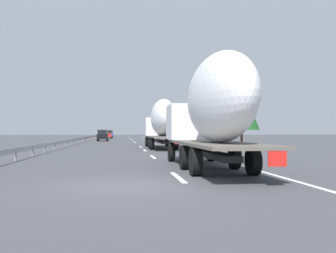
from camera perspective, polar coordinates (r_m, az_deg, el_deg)
name	(u,v)px	position (r m, az deg, el deg)	size (l,w,h in m)	color
ground_plane	(123,144)	(51.58, -6.73, -2.54)	(260.00, 260.00, 0.00)	#424247
lane_stripe_0	(178,177)	(13.80, 1.49, -7.56)	(3.20, 0.20, 0.01)	white
lane_stripe_1	(153,157)	(24.53, -2.25, -4.56)	(3.20, 0.20, 0.01)	white
lane_stripe_2	(145,150)	(33.11, -3.48, -3.56)	(3.20, 0.20, 0.01)	white
lane_stripe_3	(141,147)	(40.21, -4.10, -3.06)	(3.20, 0.20, 0.01)	white
lane_stripe_4	(135,142)	(56.21, -4.91, -2.39)	(3.20, 0.20, 0.01)	white
lane_stripe_5	(134,142)	(61.48, -5.09, -2.25)	(3.20, 0.20, 0.01)	white
lane_stripe_6	(132,140)	(74.00, -5.41, -1.99)	(3.20, 0.20, 0.01)	white
lane_stripe_7	(132,139)	(76.81, -5.47, -1.94)	(3.20, 0.20, 0.01)	white
lane_stripe_8	(129,138)	(96.94, -5.78, -1.68)	(3.20, 0.20, 0.01)	white
lane_stripe_9	(130,138)	(88.22, -5.66, -1.78)	(3.20, 0.20, 0.01)	white
edge_line_right	(160,142)	(56.87, -1.20, -2.37)	(110.00, 0.20, 0.01)	white
truck_lead	(162,121)	(36.30, -0.93, 0.78)	(13.24, 2.55, 4.61)	silver
truck_trailing	(212,108)	(16.24, 6.64, 2.76)	(12.45, 2.55, 4.71)	silver
car_black_suv	(103,135)	(64.99, -9.71, -1.32)	(4.44, 1.77, 1.89)	black
car_blue_sedan	(110,134)	(104.72, -8.68, -1.08)	(4.63, 1.75, 1.92)	#28479E
car_red_compact	(107,134)	(88.62, -9.01, -1.16)	(4.79, 1.80, 1.86)	red
road_sign	(173,127)	(51.22, 0.79, -0.11)	(0.10, 0.90, 3.16)	gray
tree_0	(242,108)	(41.36, 10.92, 2.76)	(3.76, 3.76, 6.50)	#472D19
tree_1	(216,111)	(44.15, 7.11, 2.35)	(3.78, 3.78, 6.13)	#472D19
tree_2	(185,117)	(69.13, 2.48, 1.44)	(2.90, 2.90, 6.58)	#472D19
guardrail_median	(80,139)	(54.87, -13.02, -1.81)	(94.00, 0.10, 0.76)	#9EA0A5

